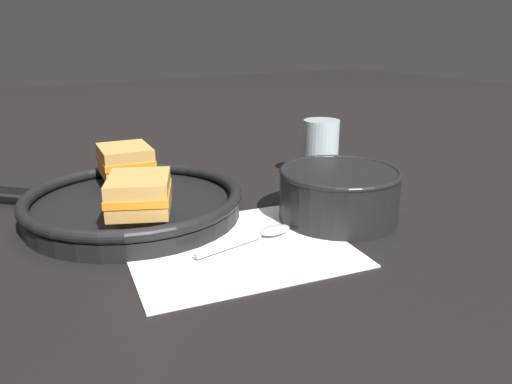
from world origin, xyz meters
TOP-DOWN VIEW (x-y plane):
  - ground_plane at (0.00, 0.00)m, footprint 4.00×4.00m
  - napkin at (-0.06, -0.04)m, footprint 0.31×0.28m
  - soup_bowl at (0.11, -0.04)m, footprint 0.17×0.17m
  - spoon at (-0.02, -0.04)m, footprint 0.15×0.04m
  - skillet at (-0.14, 0.13)m, footprint 0.38×0.38m
  - sandwich_near_left at (-0.12, 0.22)m, footprint 0.09×0.10m
  - sandwich_near_right at (-0.16, 0.04)m, footprint 0.11×0.12m
  - drinking_glass at (0.22, 0.14)m, footprint 0.07×0.07m

SIDE VIEW (x-z plane):
  - ground_plane at x=0.00m, z-range 0.00..0.00m
  - napkin at x=-0.06m, z-range 0.00..0.00m
  - spoon at x=-0.02m, z-range 0.00..0.01m
  - skillet at x=-0.14m, z-range 0.00..0.04m
  - soup_bowl at x=0.11m, z-range 0.00..0.08m
  - drinking_glass at x=0.22m, z-range 0.00..0.11m
  - sandwich_near_left at x=-0.12m, z-range 0.04..0.09m
  - sandwich_near_right at x=-0.16m, z-range 0.04..0.09m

